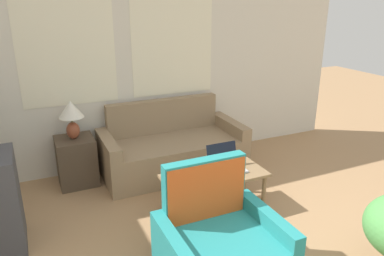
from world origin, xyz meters
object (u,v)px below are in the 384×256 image
object	(u,v)px
coffee_table	(215,178)
cup_navy	(195,172)
laptop	(226,164)
cup_yellow	(186,181)
armchair	(219,249)
table_lamp	(71,114)
couch	(172,150)
snack_bowl	(177,174)

from	to	relation	value
coffee_table	cup_navy	distance (m)	0.24
cup_navy	laptop	bearing A→B (deg)	3.97
laptop	cup_navy	size ratio (longest dim) A/B	3.25
cup_yellow	armchair	bearing A→B (deg)	-95.93
laptop	table_lamp	bearing A→B (deg)	140.45
couch	armchair	size ratio (longest dim) A/B	1.91
couch	cup_yellow	bearing A→B (deg)	-104.78
snack_bowl	armchair	bearing A→B (deg)	-94.00
coffee_table	snack_bowl	distance (m)	0.39
cup_navy	couch	bearing A→B (deg)	81.34
table_lamp	cup_yellow	bearing A→B (deg)	-56.05
cup_navy	cup_yellow	world-z (taller)	cup_navy
table_lamp	snack_bowl	size ratio (longest dim) A/B	3.16
table_lamp	cup_navy	bearing A→B (deg)	-49.22
cup_navy	armchair	bearing A→B (deg)	-103.70
snack_bowl	couch	bearing A→B (deg)	71.80
laptop	armchair	bearing A→B (deg)	-121.63
cup_yellow	snack_bowl	distance (m)	0.18
laptop	cup_navy	bearing A→B (deg)	-176.03
snack_bowl	cup_yellow	bearing A→B (deg)	-84.80
armchair	laptop	world-z (taller)	armchair
coffee_table	table_lamp	bearing A→B (deg)	135.34
armchair	laptop	distance (m)	1.18
table_lamp	snack_bowl	world-z (taller)	table_lamp
armchair	couch	bearing A→B (deg)	78.91
couch	cup_yellow	world-z (taller)	couch
couch	cup_yellow	xyz separation A→B (m)	(-0.31, -1.16, 0.17)
coffee_table	cup_navy	bearing A→B (deg)	170.34
table_lamp	cup_yellow	size ratio (longest dim) A/B	4.91
coffee_table	cup_navy	xyz separation A→B (m)	(-0.21, 0.04, 0.10)
couch	snack_bowl	bearing A→B (deg)	-108.20
cup_navy	cup_yellow	xyz separation A→B (m)	(-0.15, -0.11, -0.02)
armchair	snack_bowl	world-z (taller)	armchair
armchair	cup_navy	xyz separation A→B (m)	(0.23, 0.96, 0.19)
table_lamp	laptop	world-z (taller)	table_lamp
coffee_table	laptop	xyz separation A→B (m)	(0.16, 0.06, 0.10)
armchair	cup_yellow	xyz separation A→B (m)	(0.09, 0.85, 0.17)
cup_yellow	laptop	bearing A→B (deg)	14.70
armchair	table_lamp	world-z (taller)	table_lamp
laptop	cup_navy	distance (m)	0.38
table_lamp	armchair	bearing A→B (deg)	-70.10
snack_bowl	table_lamp	bearing A→B (deg)	127.55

